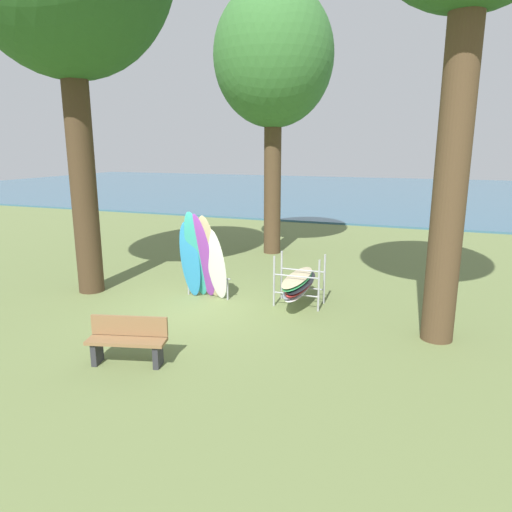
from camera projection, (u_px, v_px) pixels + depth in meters
The scene contains 6 objects.
ground_plane at pixel (200, 308), 11.29m from camera, with size 80.00×80.00×0.00m, color olive.
lake_water at pixel (369, 191), 39.94m from camera, with size 80.00×36.00×0.10m, color #38607A.
tree_mid_behind at pixel (273, 60), 15.67m from camera, with size 4.04×4.04×9.06m.
leaning_board_pile at pixel (203, 259), 11.66m from camera, with size 1.32×0.77×2.30m.
board_storage_rack at pixel (299, 283), 11.40m from camera, with size 1.15×2.13×1.25m.
park_bench at pixel (128, 340), 8.31m from camera, with size 1.46×0.75×0.85m.
Camera 1 is at (5.01, -9.56, 3.80)m, focal length 32.84 mm.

